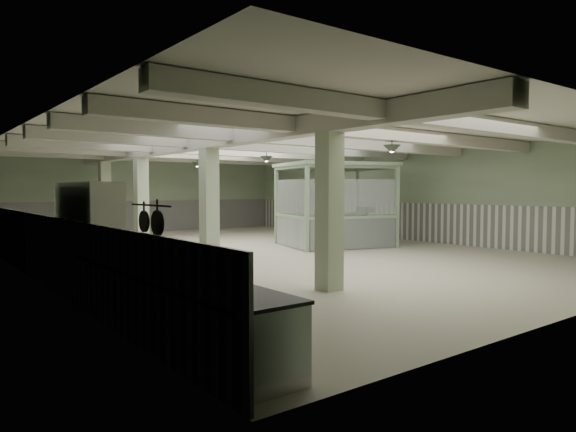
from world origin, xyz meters
TOP-DOWN VIEW (x-y plane):
  - floor at (0.00, 0.00)m, footprint 20.00×20.00m
  - ceiling at (0.00, 0.00)m, footprint 14.00×20.00m
  - wall_back at (0.00, 10.00)m, footprint 14.00×0.02m
  - wall_left at (-7.00, 0.00)m, footprint 0.02×20.00m
  - wall_right at (7.00, 0.00)m, footprint 0.02×20.00m
  - wainscot_left at (-6.97, 0.00)m, footprint 0.05×19.90m
  - wainscot_right at (6.97, 0.00)m, footprint 0.05×19.90m
  - wainscot_back at (0.00, 9.97)m, footprint 13.90×0.05m
  - girder at (-2.50, 0.00)m, footprint 0.45×19.90m
  - beam_a at (0.00, -7.50)m, footprint 13.90×0.35m
  - beam_b at (0.00, -5.00)m, footprint 13.90×0.35m
  - beam_c at (0.00, -2.50)m, footprint 13.90×0.35m
  - beam_d at (0.00, 0.00)m, footprint 13.90×0.35m
  - beam_e at (0.00, 2.50)m, footprint 13.90×0.35m
  - beam_f at (0.00, 5.00)m, footprint 13.90×0.35m
  - beam_g at (0.00, 7.50)m, footprint 13.90×0.35m
  - column_a at (-2.50, -6.00)m, footprint 0.42×0.42m
  - column_b at (-2.50, -1.00)m, footprint 0.42×0.42m
  - column_c at (-2.50, 4.00)m, footprint 0.42×0.42m
  - column_d at (-2.50, 8.00)m, footprint 0.42×0.42m
  - hook_rail at (-6.93, -7.60)m, footprint 0.02×1.20m
  - pendant_front at (0.50, -5.00)m, footprint 0.44×0.44m
  - pendant_mid at (0.50, 0.50)m, footprint 0.44×0.44m
  - pendant_back at (0.50, 5.50)m, footprint 0.44×0.44m
  - prep_counter at (-6.54, -7.00)m, footprint 0.95×5.48m
  - pitcher_near at (-6.66, -4.72)m, footprint 0.18×0.21m
  - pitcher_far at (-6.58, -4.95)m, footprint 0.18×0.21m
  - veg_colander at (-6.45, -6.35)m, footprint 0.61×0.61m
  - orange_bowl at (-6.46, -7.04)m, footprint 0.32×0.32m
  - skillet_near at (-6.88, -7.70)m, footprint 0.04×0.32m
  - skillet_far at (-6.88, -7.27)m, footprint 0.04×0.28m
  - walkin_cooler at (-6.62, -4.00)m, footprint 1.02×2.35m
  - guard_booth at (3.18, 0.03)m, footprint 4.39×3.99m
  - filing_cabinet at (5.10, 0.31)m, footprint 0.58×0.72m

SIDE VIEW (x-z plane):
  - floor at x=0.00m, z-range 0.00..0.00m
  - prep_counter at x=-6.54m, z-range 0.01..0.92m
  - filing_cabinet at x=5.10m, z-range 0.00..1.37m
  - wainscot_left at x=-6.97m, z-range 0.00..1.50m
  - wainscot_right at x=6.97m, z-range 0.00..1.50m
  - wainscot_back at x=0.00m, z-range 0.00..1.50m
  - orange_bowl at x=-6.46m, z-range 0.90..1.00m
  - veg_colander at x=-6.45m, z-range 0.90..1.11m
  - pitcher_far at x=-6.58m, z-range 0.90..1.16m
  - pitcher_near at x=-6.66m, z-range 0.90..1.17m
  - walkin_cooler at x=-6.62m, z-range 0.00..2.16m
  - skillet_near at x=-6.88m, z-range 1.47..1.79m
  - skillet_far at x=-6.88m, z-range 1.49..1.77m
  - wall_back at x=0.00m, z-range 0.00..3.60m
  - wall_left at x=-7.00m, z-range 0.00..3.60m
  - wall_right at x=7.00m, z-range 0.00..3.60m
  - column_a at x=-2.50m, z-range 0.00..3.60m
  - column_b at x=-2.50m, z-range 0.00..3.60m
  - column_c at x=-2.50m, z-range 0.00..3.60m
  - column_d at x=-2.50m, z-range 0.00..3.60m
  - hook_rail at x=-6.93m, z-range 1.84..1.86m
  - guard_booth at x=3.18m, z-range 0.48..3.46m
  - pendant_front at x=0.50m, z-range 2.94..3.16m
  - pendant_mid at x=0.50m, z-range 2.94..3.16m
  - pendant_back at x=0.50m, z-range 2.94..3.16m
  - girder at x=-2.50m, z-range 3.18..3.58m
  - beam_a at x=0.00m, z-range 3.26..3.58m
  - beam_b at x=0.00m, z-range 3.26..3.58m
  - beam_c at x=0.00m, z-range 3.26..3.58m
  - beam_d at x=0.00m, z-range 3.26..3.58m
  - beam_e at x=0.00m, z-range 3.26..3.58m
  - beam_f at x=0.00m, z-range 3.26..3.58m
  - beam_g at x=0.00m, z-range 3.26..3.58m
  - ceiling at x=0.00m, z-range 3.59..3.61m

